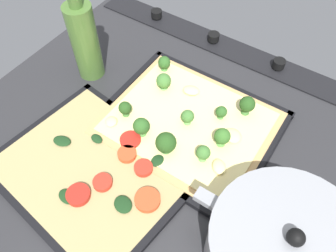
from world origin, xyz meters
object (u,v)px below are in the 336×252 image
(baking_tray_front, at_px, (187,125))
(broccoli_pizza, at_px, (186,122))
(baking_tray_back, at_px, (93,172))
(cooking_pot, at_px, (282,252))
(oil_bottle, at_px, (84,40))
(veggie_pizza_back, at_px, (96,170))

(baking_tray_front, xyz_separation_m, broccoli_pizza, (0.00, 0.00, 0.01))
(baking_tray_back, distance_m, cooking_pot, 0.34)
(baking_tray_front, relative_size, cooking_pot, 1.17)
(broccoli_pizza, height_order, baking_tray_back, broccoli_pizza)
(broccoli_pizza, height_order, oil_bottle, oil_bottle)
(veggie_pizza_back, bearing_deg, cooking_pot, -174.48)
(cooking_pot, bearing_deg, broccoli_pizza, -30.53)
(veggie_pizza_back, bearing_deg, broccoli_pizza, -113.97)
(baking_tray_back, bearing_deg, veggie_pizza_back, -160.17)
(veggie_pizza_back, relative_size, oil_bottle, 1.51)
(broccoli_pizza, bearing_deg, baking_tray_front, -99.55)
(baking_tray_front, bearing_deg, baking_tray_back, 64.71)
(baking_tray_front, height_order, cooking_pot, cooking_pot)
(baking_tray_back, distance_m, oil_bottle, 0.27)
(broccoli_pizza, bearing_deg, baking_tray_back, 64.53)
(cooking_pot, relative_size, oil_bottle, 1.30)
(broccoli_pizza, relative_size, baking_tray_back, 0.86)
(baking_tray_front, xyz_separation_m, cooking_pot, (-0.25, 0.15, 0.05))
(baking_tray_back, bearing_deg, oil_bottle, -48.47)
(baking_tray_back, distance_m, veggie_pizza_back, 0.01)
(broccoli_pizza, xyz_separation_m, veggie_pizza_back, (0.08, 0.18, -0.01))
(veggie_pizza_back, height_order, oil_bottle, oil_bottle)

